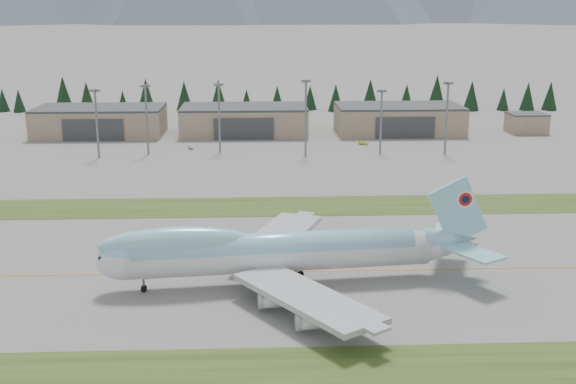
{
  "coord_description": "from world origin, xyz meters",
  "views": [
    {
      "loc": [
        -10.15,
        -126.48,
        48.08
      ],
      "look_at": [
        -3.41,
        28.23,
        8.0
      ],
      "focal_mm": 45.0,
      "sensor_mm": 36.0,
      "label": 1
    }
  ],
  "objects_px": {
    "boeing_747_freighter": "(276,251)",
    "hangar_center": "(244,120)",
    "hangar_right": "(399,119)",
    "hangar_left": "(100,121)",
    "service_vehicle_c": "(441,137)",
    "service_vehicle_a": "(191,149)",
    "service_vehicle_b": "(363,145)"
  },
  "relations": [
    {
      "from": "hangar_right",
      "to": "service_vehicle_c",
      "type": "distance_m",
      "value": 18.44
    },
    {
      "from": "service_vehicle_b",
      "to": "service_vehicle_a",
      "type": "bearing_deg",
      "value": 123.72
    },
    {
      "from": "hangar_center",
      "to": "service_vehicle_c",
      "type": "distance_m",
      "value": 75.28
    },
    {
      "from": "boeing_747_freighter",
      "to": "hangar_left",
      "type": "bearing_deg",
      "value": 105.89
    },
    {
      "from": "service_vehicle_c",
      "to": "service_vehicle_b",
      "type": "bearing_deg",
      "value": -168.96
    },
    {
      "from": "hangar_left",
      "to": "service_vehicle_a",
      "type": "relative_size",
      "value": 14.75
    },
    {
      "from": "boeing_747_freighter",
      "to": "hangar_right",
      "type": "bearing_deg",
      "value": 65.48
    },
    {
      "from": "service_vehicle_c",
      "to": "hangar_center",
      "type": "bearing_deg",
      "value": 158.62
    },
    {
      "from": "hangar_center",
      "to": "service_vehicle_a",
      "type": "distance_m",
      "value": 35.42
    },
    {
      "from": "boeing_747_freighter",
      "to": "service_vehicle_b",
      "type": "distance_m",
      "value": 136.0
    },
    {
      "from": "hangar_right",
      "to": "service_vehicle_a",
      "type": "xyz_separation_m",
      "value": [
        -78.19,
        -29.91,
        -5.39
      ]
    },
    {
      "from": "hangar_right",
      "to": "service_vehicle_a",
      "type": "distance_m",
      "value": 83.89
    },
    {
      "from": "hangar_center",
      "to": "hangar_right",
      "type": "bearing_deg",
      "value": 0.0
    },
    {
      "from": "service_vehicle_a",
      "to": "hangar_center",
      "type": "bearing_deg",
      "value": 41.21
    },
    {
      "from": "boeing_747_freighter",
      "to": "service_vehicle_c",
      "type": "relative_size",
      "value": 17.52
    },
    {
      "from": "hangar_right",
      "to": "service_vehicle_c",
      "type": "height_order",
      "value": "hangar_right"
    },
    {
      "from": "boeing_747_freighter",
      "to": "hangar_left",
      "type": "height_order",
      "value": "boeing_747_freighter"
    },
    {
      "from": "boeing_747_freighter",
      "to": "service_vehicle_a",
      "type": "distance_m",
      "value": 128.98
    },
    {
      "from": "boeing_747_freighter",
      "to": "hangar_center",
      "type": "bearing_deg",
      "value": 86.85
    },
    {
      "from": "boeing_747_freighter",
      "to": "service_vehicle_a",
      "type": "xyz_separation_m",
      "value": [
        -26.17,
        126.15,
        -6.14
      ]
    },
    {
      "from": "boeing_747_freighter",
      "to": "service_vehicle_b",
      "type": "bearing_deg",
      "value": 69.11
    },
    {
      "from": "hangar_center",
      "to": "service_vehicle_c",
      "type": "relative_size",
      "value": 11.86
    },
    {
      "from": "hangar_left",
      "to": "service_vehicle_a",
      "type": "bearing_deg",
      "value": -39.1
    },
    {
      "from": "service_vehicle_a",
      "to": "boeing_747_freighter",
      "type": "bearing_deg",
      "value": -95.76
    },
    {
      "from": "hangar_center",
      "to": "service_vehicle_b",
      "type": "relative_size",
      "value": 13.28
    },
    {
      "from": "boeing_747_freighter",
      "to": "hangar_center",
      "type": "distance_m",
      "value": 156.27
    },
    {
      "from": "hangar_left",
      "to": "service_vehicle_a",
      "type": "height_order",
      "value": "hangar_left"
    },
    {
      "from": "boeing_747_freighter",
      "to": "service_vehicle_b",
      "type": "height_order",
      "value": "boeing_747_freighter"
    },
    {
      "from": "boeing_747_freighter",
      "to": "hangar_center",
      "type": "relative_size",
      "value": 1.48
    },
    {
      "from": "hangar_left",
      "to": "service_vehicle_c",
      "type": "xyz_separation_m",
      "value": [
        129.39,
        -10.2,
        -5.39
      ]
    },
    {
      "from": "boeing_747_freighter",
      "to": "service_vehicle_a",
      "type": "relative_size",
      "value": 21.79
    },
    {
      "from": "boeing_747_freighter",
      "to": "service_vehicle_b",
      "type": "relative_size",
      "value": 19.62
    }
  ]
}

